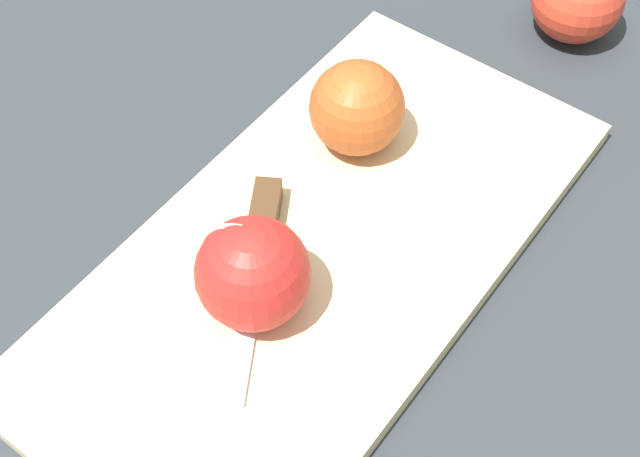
# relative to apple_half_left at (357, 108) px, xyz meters

# --- Properties ---
(ground_plane) EXTENTS (4.00, 4.00, 0.00)m
(ground_plane) POSITION_rel_apple_half_left_xyz_m (0.09, 0.04, -0.05)
(ground_plane) COLOR #282D33
(cutting_board) EXTENTS (0.45, 0.25, 0.02)m
(cutting_board) POSITION_rel_apple_half_left_xyz_m (0.09, 0.04, -0.04)
(cutting_board) COLOR #D1B789
(cutting_board) RESTS_ON ground_plane
(apple_half_left) EXTENTS (0.07, 0.07, 0.07)m
(apple_half_left) POSITION_rel_apple_half_left_xyz_m (0.00, 0.00, 0.00)
(apple_half_left) COLOR #AD4C1E
(apple_half_left) RESTS_ON cutting_board
(apple_half_right) EXTENTS (0.07, 0.07, 0.07)m
(apple_half_right) POSITION_rel_apple_half_left_xyz_m (0.15, 0.04, 0.00)
(apple_half_right) COLOR red
(apple_half_right) RESTS_ON cutting_board
(knife) EXTENTS (0.14, 0.11, 0.02)m
(knife) POSITION_rel_apple_half_left_xyz_m (0.11, 0.01, -0.03)
(knife) COLOR silver
(knife) RESTS_ON cutting_board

